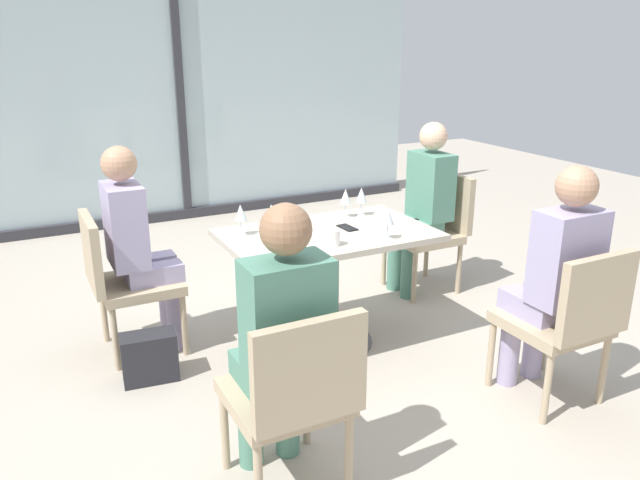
{
  "coord_description": "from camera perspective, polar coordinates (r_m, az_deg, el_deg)",
  "views": [
    {
      "loc": [
        -1.65,
        -3.13,
        1.85
      ],
      "look_at": [
        0.0,
        0.1,
        0.65
      ],
      "focal_mm": 35.06,
      "sensor_mm": 36.0,
      "label": 1
    }
  ],
  "objects": [
    {
      "name": "wine_glass_3",
      "position": [
        3.56,
        6.2,
        2.11
      ],
      "size": [
        0.07,
        0.07,
        0.18
      ],
      "color": "silver",
      "rests_on": "dining_table_main"
    },
    {
      "name": "handbag_0",
      "position": [
        3.66,
        -15.3,
        -10.27
      ],
      "size": [
        0.32,
        0.19,
        0.28
      ],
      "primitive_type": "cube",
      "rotation": [
        0.0,
        0.0,
        -0.11
      ],
      "color": "#232328",
      "rests_on": "ground_plane"
    },
    {
      "name": "person_front_left",
      "position": [
        2.54,
        -3.52,
        -8.62
      ],
      "size": [
        0.34,
        0.39,
        1.26
      ],
      "color": "#4C7F6B",
      "rests_on": "ground_plane"
    },
    {
      "name": "ground_plane",
      "position": [
        3.99,
        0.66,
        -9.3
      ],
      "size": [
        12.0,
        12.0,
        0.0
      ],
      "primitive_type": "plane",
      "color": "#A89E8E"
    },
    {
      "name": "cell_phone_on_table",
      "position": [
        3.78,
        2.51,
        1.13
      ],
      "size": [
        0.08,
        0.15,
        0.01
      ],
      "primitive_type": "cube",
      "rotation": [
        0.0,
        0.0,
        0.06
      ],
      "color": "black",
      "rests_on": "dining_table_main"
    },
    {
      "name": "coffee_cup",
      "position": [
        3.46,
        1.23,
        0.21
      ],
      "size": [
        0.08,
        0.08,
        0.09
      ],
      "primitive_type": "cylinder",
      "color": "white",
      "rests_on": "dining_table_main"
    },
    {
      "name": "window_wall_backdrop",
      "position": [
        6.57,
        -12.69,
        12.29
      ],
      "size": [
        5.29,
        0.1,
        2.7
      ],
      "color": "#A3B7BC",
      "rests_on": "ground_plane"
    },
    {
      "name": "person_far_left",
      "position": [
        3.81,
        -16.33,
        -0.01
      ],
      "size": [
        0.39,
        0.34,
        1.26
      ],
      "color": "#9E93B7",
      "rests_on": "ground_plane"
    },
    {
      "name": "chair_far_right",
      "position": [
        4.73,
        10.34,
        1.39
      ],
      "size": [
        0.5,
        0.46,
        0.87
      ],
      "color": "tan",
      "rests_on": "ground_plane"
    },
    {
      "name": "person_front_right",
      "position": [
        3.39,
        20.7,
        -2.78
      ],
      "size": [
        0.34,
        0.39,
        1.26
      ],
      "color": "#9E93B7",
      "rests_on": "ground_plane"
    },
    {
      "name": "dining_table_main",
      "position": [
        3.78,
        0.69,
        -2.21
      ],
      "size": [
        1.23,
        0.76,
        0.73
      ],
      "color": "#BCB29E",
      "rests_on": "ground_plane"
    },
    {
      "name": "wine_glass_0",
      "position": [
        3.31,
        -1.92,
        0.95
      ],
      "size": [
        0.07,
        0.07,
        0.18
      ],
      "color": "silver",
      "rests_on": "dining_table_main"
    },
    {
      "name": "chair_front_right",
      "position": [
        3.4,
        21.66,
        -6.55
      ],
      "size": [
        0.46,
        0.5,
        0.87
      ],
      "color": "tan",
      "rests_on": "ground_plane"
    },
    {
      "name": "chair_far_left",
      "position": [
        3.86,
        -17.65,
        -3.11
      ],
      "size": [
        0.5,
        0.46,
        0.87
      ],
      "color": "tan",
      "rests_on": "ground_plane"
    },
    {
      "name": "wine_glass_1",
      "position": [
        3.63,
        -4.45,
        2.48
      ],
      "size": [
        0.07,
        0.07,
        0.18
      ],
      "color": "silver",
      "rests_on": "dining_table_main"
    },
    {
      "name": "person_far_right",
      "position": [
        4.61,
        9.39,
        3.63
      ],
      "size": [
        0.39,
        0.34,
        1.26
      ],
      "color": "#4C7F6B",
      "rests_on": "ground_plane"
    },
    {
      "name": "wine_glass_2",
      "position": [
        4.02,
        3.8,
        4.06
      ],
      "size": [
        0.07,
        0.07,
        0.18
      ],
      "color": "silver",
      "rests_on": "dining_table_main"
    },
    {
      "name": "wine_glass_5",
      "position": [
        3.98,
        2.35,
        3.92
      ],
      "size": [
        0.07,
        0.07,
        0.18
      ],
      "color": "silver",
      "rests_on": "dining_table_main"
    },
    {
      "name": "wine_glass_4",
      "position": [
        3.64,
        -7.26,
        2.42
      ],
      "size": [
        0.07,
        0.07,
        0.18
      ],
      "color": "silver",
      "rests_on": "dining_table_main"
    },
    {
      "name": "chair_front_left",
      "position": [
        2.55,
        -2.42,
        -13.69
      ],
      "size": [
        0.46,
        0.5,
        0.87
      ],
      "color": "tan",
      "rests_on": "ground_plane"
    }
  ]
}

